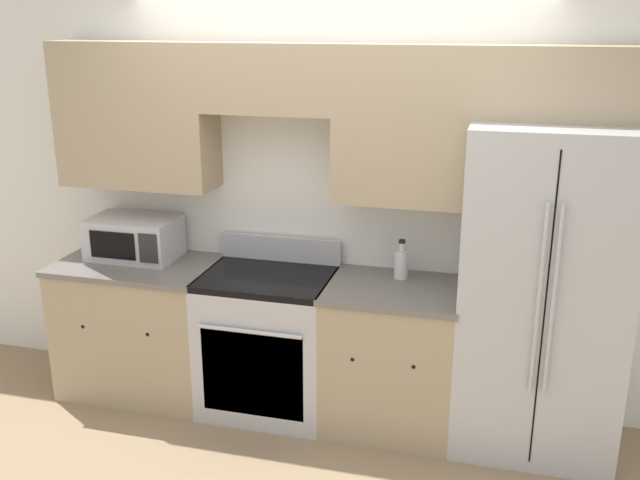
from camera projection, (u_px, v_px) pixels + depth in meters
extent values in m
plane|color=#937A5B|center=(307.00, 439.00, 4.22)|extent=(12.00, 12.00, 0.00)
cube|color=white|center=(334.00, 200.00, 4.44)|extent=(8.00, 0.06, 2.60)
cube|color=tan|center=(136.00, 115.00, 4.40)|extent=(0.98, 0.33, 0.89)
cube|color=tan|center=(271.00, 78.00, 4.11)|extent=(0.79, 0.33, 0.40)
cube|color=tan|center=(484.00, 128.00, 3.89)|extent=(1.65, 0.33, 0.89)
cube|color=tan|center=(141.00, 329.00, 4.68)|extent=(0.98, 0.62, 0.86)
cube|color=slate|center=(136.00, 265.00, 4.54)|extent=(1.01, 0.64, 0.03)
sphere|color=black|center=(83.00, 326.00, 4.41)|extent=(0.03, 0.03, 0.03)
sphere|color=black|center=(148.00, 334.00, 4.30)|extent=(0.03, 0.03, 0.03)
cube|color=tan|center=(391.00, 359.00, 4.27)|extent=(0.76, 0.62, 0.86)
cube|color=slate|center=(393.00, 290.00, 4.13)|extent=(0.79, 0.64, 0.03)
sphere|color=black|center=(353.00, 359.00, 3.99)|extent=(0.03, 0.03, 0.03)
sphere|color=black|center=(414.00, 367.00, 3.91)|extent=(0.03, 0.03, 0.03)
cube|color=#B7B7BC|center=(269.00, 345.00, 4.46)|extent=(0.79, 0.62, 0.86)
cube|color=black|center=(252.00, 374.00, 4.19)|extent=(0.63, 0.01, 0.55)
cube|color=black|center=(267.00, 278.00, 4.32)|extent=(0.79, 0.62, 0.04)
cube|color=#B7B7BC|center=(281.00, 249.00, 4.55)|extent=(0.79, 0.04, 0.16)
cylinder|color=silver|center=(249.00, 332.00, 4.08)|extent=(0.63, 0.02, 0.02)
cube|color=#B7B7BC|center=(542.00, 291.00, 3.96)|extent=(0.89, 0.71, 1.87)
cube|color=black|center=(544.00, 316.00, 3.63)|extent=(0.01, 0.01, 1.72)
cylinder|color=#B7B7BC|center=(539.00, 301.00, 3.59)|extent=(0.02, 0.02, 1.03)
cylinder|color=#B7B7BC|center=(553.00, 302.00, 3.57)|extent=(0.02, 0.02, 1.03)
cube|color=#B7B7BC|center=(134.00, 238.00, 4.60)|extent=(0.56, 0.36, 0.27)
cube|color=black|center=(112.00, 245.00, 4.44)|extent=(0.31, 0.01, 0.17)
cube|color=#262628|center=(148.00, 249.00, 4.38)|extent=(0.12, 0.01, 0.19)
cylinder|color=silver|center=(401.00, 264.00, 4.25)|extent=(0.08, 0.08, 0.17)
cylinder|color=silver|center=(402.00, 247.00, 4.21)|extent=(0.04, 0.04, 0.05)
cylinder|color=black|center=(402.00, 241.00, 4.20)|extent=(0.04, 0.04, 0.02)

